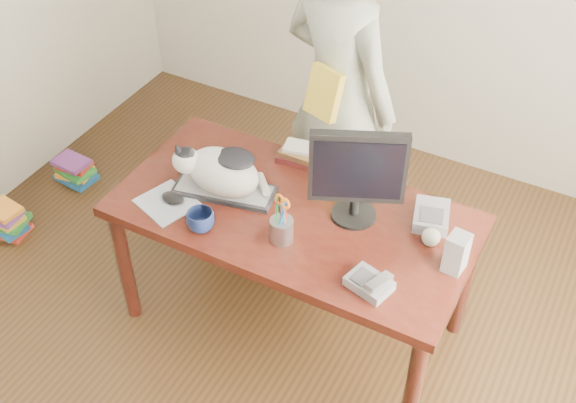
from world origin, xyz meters
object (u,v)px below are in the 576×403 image
at_px(cat, 220,170).
at_px(book_stack, 300,153).
at_px(desk, 301,225).
at_px(mouse, 173,198).
at_px(baseball, 431,237).
at_px(monitor, 357,173).
at_px(speaker, 457,253).
at_px(calculator, 431,216).
at_px(book_pile_b, 75,170).
at_px(keyboard, 224,190).
at_px(coffee_mug, 201,221).
at_px(book_pile_a, 6,220).
at_px(pen_cup, 282,228).
at_px(phone, 370,283).
at_px(person, 338,98).

bearing_deg(cat, book_stack, 50.15).
xyz_separation_m(desk, book_stack, (-0.15, 0.27, 0.18)).
distance_m(mouse, baseball, 1.14).
distance_m(monitor, speaker, 0.52).
xyz_separation_m(speaker, calculator, (-0.18, 0.23, -0.06)).
bearing_deg(book_pile_b, desk, -8.97).
bearing_deg(mouse, monitor, 39.84).
height_order(desk, book_pile_b, desk).
relative_size(keyboard, coffee_mug, 4.02).
height_order(keyboard, book_pile_a, keyboard).
height_order(pen_cup, speaker, pen_cup).
relative_size(keyboard, monitor, 1.06).
xyz_separation_m(cat, mouse, (-0.15, -0.16, -0.11)).
relative_size(cat, book_pile_b, 1.73).
height_order(monitor, book_pile_a, monitor).
distance_m(keyboard, book_pile_a, 1.58).
bearing_deg(cat, book_pile_b, 151.89).
xyz_separation_m(pen_cup, phone, (0.44, -0.07, -0.04)).
relative_size(cat, mouse, 3.54).
xyz_separation_m(monitor, calculator, (0.30, 0.15, -0.23)).
bearing_deg(person, book_stack, 99.95).
height_order(coffee_mug, person, person).
height_order(baseball, calculator, baseball).
distance_m(calculator, book_pile_b, 2.38).
bearing_deg(book_stack, book_pile_a, -166.01).
bearing_deg(book_stack, coffee_mug, -108.14).
height_order(baseball, book_stack, baseball).
height_order(pen_cup, person, person).
bearing_deg(book_stack, person, 77.68).
xyz_separation_m(desk, keyboard, (-0.34, -0.11, 0.16)).
bearing_deg(pen_cup, book_stack, 109.61).
bearing_deg(pen_cup, book_pile_b, 163.29).
bearing_deg(book_pile_a, baseball, 7.15).
relative_size(baseball, book_pile_b, 0.31).
bearing_deg(book_pile_a, desk, 9.03).
bearing_deg(monitor, calculator, 1.19).
height_order(cat, book_pile_b, cat).
relative_size(desk, book_pile_b, 6.20).
relative_size(desk, cat, 3.58).
relative_size(keyboard, person, 0.26).
relative_size(keyboard, book_pile_b, 1.88).
xyz_separation_m(calculator, book_pile_b, (-2.27, 0.12, -0.71)).
relative_size(cat, calculator, 1.94).
bearing_deg(desk, mouse, -151.33).
bearing_deg(person, speaker, 158.96).
distance_m(baseball, book_pile_b, 2.44).
relative_size(book_stack, calculator, 0.96).
xyz_separation_m(speaker, baseball, (-0.13, 0.09, -0.05)).
bearing_deg(phone, keyboard, -179.88).
bearing_deg(monitor, book_stack, 122.46).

